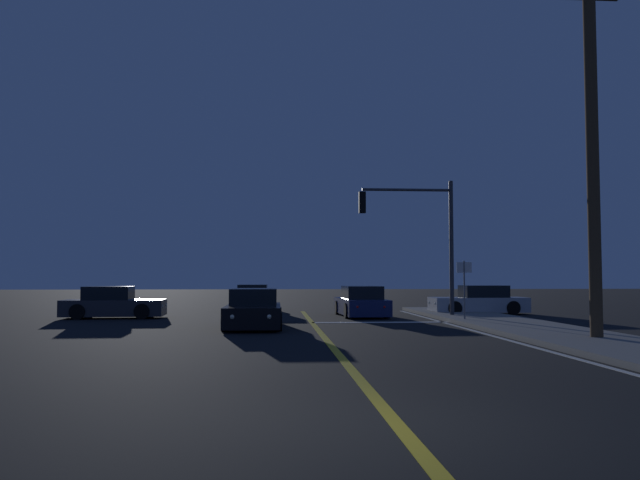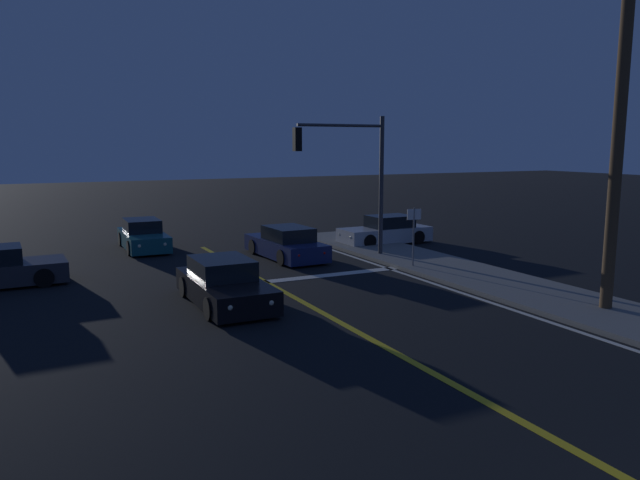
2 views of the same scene
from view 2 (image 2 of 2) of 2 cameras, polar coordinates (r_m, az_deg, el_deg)
name	(u,v)px [view 2 (image 2 of 2)]	position (r m, az deg, el deg)	size (l,w,h in m)	color
sidewalk_right	(596,311)	(18.78, 24.50, -6.06)	(3.20, 33.42, 0.15)	slate
lane_line_center	(389,349)	(14.31, 6.53, -10.16)	(0.20, 31.56, 0.01)	gold
lane_line_edge_right	(548,321)	(17.44, 20.61, -7.17)	(0.16, 31.56, 0.01)	silver
stop_bar	(334,275)	(22.07, 1.28, -3.27)	(5.26, 0.50, 0.01)	silver
car_distant_tail_teal	(143,236)	(28.55, -16.29, 0.34)	(1.86, 4.54, 1.34)	#195960
car_far_approaching_silver	(386,231)	(29.11, 6.22, 0.80)	(4.47, 1.87, 1.34)	#B2B5BA
car_lead_oncoming_black	(224,285)	(18.21, -8.98, -4.16)	(1.96, 4.63, 1.34)	black
car_following_oncoming_navy	(286,244)	(25.25, -3.20, -0.40)	(2.03, 4.79, 1.34)	navy
traffic_signal_near_right	(351,164)	(24.56, 2.96, 7.11)	(4.04, 0.28, 5.83)	#38383D
utility_pole_right	(620,110)	(18.43, 26.38, 10.91)	(1.96, 0.34, 10.84)	#4C3823
street_sign_corner	(414,228)	(23.00, 8.80, 1.12)	(0.56, 0.11, 2.35)	slate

